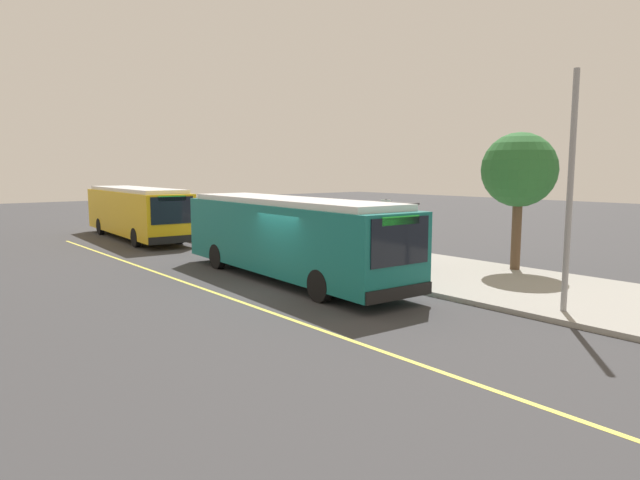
{
  "coord_description": "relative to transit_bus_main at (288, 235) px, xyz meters",
  "views": [
    {
      "loc": [
        14.7,
        -10.64,
        3.93
      ],
      "look_at": [
        0.75,
        0.83,
        1.65
      ],
      "focal_mm": 30.89,
      "sensor_mm": 36.0,
      "label": 1
    }
  ],
  "objects": [
    {
      "name": "ground_plane",
      "position": [
        1.27,
        -1.01,
        -1.62
      ],
      "size": [
        120.0,
        120.0,
        0.0
      ],
      "primitive_type": "plane",
      "color": "#38383A"
    },
    {
      "name": "sidewalk_curb",
      "position": [
        1.27,
        4.99,
        -1.54
      ],
      "size": [
        44.0,
        6.4,
        0.15
      ],
      "primitive_type": "cube",
      "color": "gray",
      "rests_on": "ground_plane"
    },
    {
      "name": "lane_stripe_center",
      "position": [
        1.27,
        -3.21,
        -1.61
      ],
      "size": [
        36.0,
        0.14,
        0.01
      ],
      "primitive_type": "cube",
      "color": "#E0D64C",
      "rests_on": "ground_plane"
    },
    {
      "name": "transit_bus_main",
      "position": [
        0.0,
        0.0,
        0.0
      ],
      "size": [
        11.71,
        3.25,
        2.95
      ],
      "color": "#146B66",
      "rests_on": "ground_plane"
    },
    {
      "name": "transit_bus_second",
      "position": [
        -15.23,
        0.27,
        -0.0
      ],
      "size": [
        11.66,
        3.29,
        2.95
      ],
      "color": "gold",
      "rests_on": "ground_plane"
    },
    {
      "name": "bus_shelter",
      "position": [
        -0.31,
        4.98,
        0.3
      ],
      "size": [
        2.9,
        1.6,
        2.48
      ],
      "color": "#333338",
      "rests_on": "sidewalk_curb"
    },
    {
      "name": "waiting_bench",
      "position": [
        -0.23,
        4.92,
        -0.98
      ],
      "size": [
        1.6,
        0.48,
        0.95
      ],
      "color": "brown",
      "rests_on": "sidewalk_curb"
    },
    {
      "name": "route_sign_post",
      "position": [
        2.64,
        2.29,
        0.34
      ],
      "size": [
        0.44,
        0.08,
        2.8
      ],
      "color": "#333338",
      "rests_on": "sidewalk_curb"
    },
    {
      "name": "pedestrian_commuter",
      "position": [
        2.13,
        2.7,
        -0.5
      ],
      "size": [
        0.24,
        0.4,
        1.69
      ],
      "color": "#282D47",
      "rests_on": "sidewalk_curb"
    },
    {
      "name": "street_tree_near_shelter",
      "position": [
        4.6,
        7.44,
        2.31
      ],
      "size": [
        2.81,
        2.81,
        5.22
      ],
      "color": "brown",
      "rests_on": "sidewalk_curb"
    },
    {
      "name": "utility_pole",
      "position": [
        8.92,
        2.71,
        1.73
      ],
      "size": [
        0.16,
        0.16,
        6.4
      ],
      "primitive_type": "cylinder",
      "color": "gray",
      "rests_on": "sidewalk_curb"
    }
  ]
}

